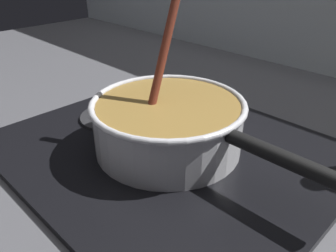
% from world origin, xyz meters
% --- Properties ---
extents(ground, '(2.40, 1.60, 0.04)m').
position_xyz_m(ground, '(0.00, 0.00, -0.02)').
color(ground, '#4C4C51').
extents(hob_plate, '(0.56, 0.48, 0.01)m').
position_xyz_m(hob_plate, '(-0.05, 0.19, 0.01)').
color(hob_plate, black).
rests_on(hob_plate, ground).
extents(burner_ring, '(0.17, 0.17, 0.01)m').
position_xyz_m(burner_ring, '(-0.05, 0.19, 0.02)').
color(burner_ring, '#592D0C').
rests_on(burner_ring, hob_plate).
extents(spare_burner, '(0.13, 0.13, 0.01)m').
position_xyz_m(spare_burner, '(-0.21, 0.19, 0.01)').
color(spare_burner, '#262628').
rests_on(spare_burner, hob_plate).
extents(cooking_pan, '(0.43, 0.26, 0.32)m').
position_xyz_m(cooking_pan, '(-0.05, 0.19, 0.06)').
color(cooking_pan, silver).
rests_on(cooking_pan, hob_plate).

